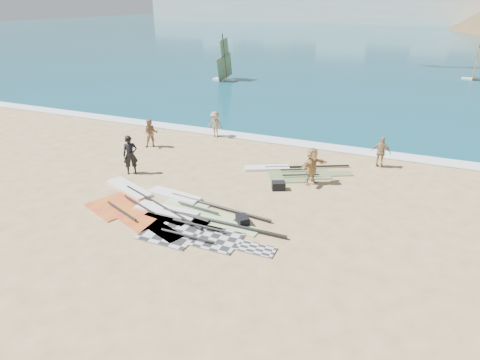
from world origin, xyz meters
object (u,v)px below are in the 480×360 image
at_px(person_wetsuit, 130,155).
at_px(beachgoer_mid, 215,125).
at_px(beachgoer_right, 312,166).
at_px(beachgoer_left, 151,133).
at_px(rig_green, 190,206).
at_px(rig_grey, 188,224).
at_px(rig_red, 134,202).
at_px(gear_bag_far, 242,220).
at_px(gear_bag_near, 278,186).
at_px(rig_orange, 289,171).
at_px(beachgoer_back, 381,152).

relative_size(person_wetsuit, beachgoer_mid, 1.19).
bearing_deg(beachgoer_right, beachgoer_left, 111.87).
distance_m(person_wetsuit, beachgoer_mid, 6.91).
bearing_deg(rig_green, person_wetsuit, 161.92).
xyz_separation_m(person_wetsuit, beachgoer_right, (8.46, 2.29, -0.09)).
bearing_deg(beachgoer_right, rig_grey, 178.50).
distance_m(rig_red, gear_bag_far, 4.92).
xyz_separation_m(gear_bag_near, person_wetsuit, (-7.27, -1.06, 0.78)).
relative_size(rig_grey, person_wetsuit, 3.33).
bearing_deg(beachgoer_left, beachgoer_right, -38.99).
bearing_deg(person_wetsuit, gear_bag_near, -31.54).
bearing_deg(gear_bag_far, rig_green, 171.06).
bearing_deg(rig_grey, rig_red, 167.05).
distance_m(rig_red, beachgoer_right, 8.11).
bearing_deg(gear_bag_near, rig_green, -132.66).
distance_m(rig_orange, beachgoer_back, 4.85).
distance_m(gear_bag_near, gear_bag_far, 3.51).
bearing_deg(beachgoer_mid, gear_bag_far, -58.60).
relative_size(beachgoer_mid, beachgoer_right, 0.93).
distance_m(rig_grey, rig_red, 3.10).
distance_m(person_wetsuit, beachgoer_back, 12.59).
bearing_deg(beachgoer_mid, rig_green, -70.58).
distance_m(rig_grey, rig_green, 1.43).
bearing_deg(gear_bag_near, beachgoer_right, 45.82).
relative_size(gear_bag_near, person_wetsuit, 0.31).
relative_size(rig_orange, gear_bag_near, 9.01).
height_order(person_wetsuit, beachgoer_left, person_wetsuit).
height_order(rig_grey, gear_bag_far, gear_bag_far).
height_order(person_wetsuit, beachgoer_mid, person_wetsuit).
height_order(beachgoer_mid, beachgoer_back, beachgoer_mid).
xyz_separation_m(rig_grey, beachgoer_back, (6.18, 9.00, 0.75)).
xyz_separation_m(rig_grey, rig_red, (-3.01, 0.72, 0.00)).
bearing_deg(rig_grey, rig_green, 116.82).
xyz_separation_m(rig_green, beachgoer_right, (4.04, 4.32, 0.83)).
height_order(gear_bag_far, beachgoer_back, beachgoer_back).
xyz_separation_m(rig_red, gear_bag_far, (4.92, 0.16, 0.12)).
height_order(rig_green, rig_red, rig_red).
height_order(rig_red, beachgoer_mid, beachgoer_mid).
relative_size(rig_grey, beachgoer_mid, 3.96).
xyz_separation_m(beachgoer_back, beachgoer_right, (-2.76, -3.40, 0.08)).
bearing_deg(beachgoer_mid, rig_grey, -69.71).
xyz_separation_m(gear_bag_far, beachgoer_right, (1.51, 4.72, 0.72)).
relative_size(gear_bag_near, beachgoer_right, 0.34).
relative_size(rig_grey, rig_orange, 1.21).
distance_m(beachgoer_back, beachgoer_right, 4.38).
relative_size(rig_grey, rig_green, 1.09).
bearing_deg(beachgoer_right, beachgoer_mid, 87.82).
distance_m(rig_grey, beachgoer_right, 6.61).
bearing_deg(gear_bag_near, rig_orange, 93.42).
distance_m(gear_bag_far, person_wetsuit, 7.41).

